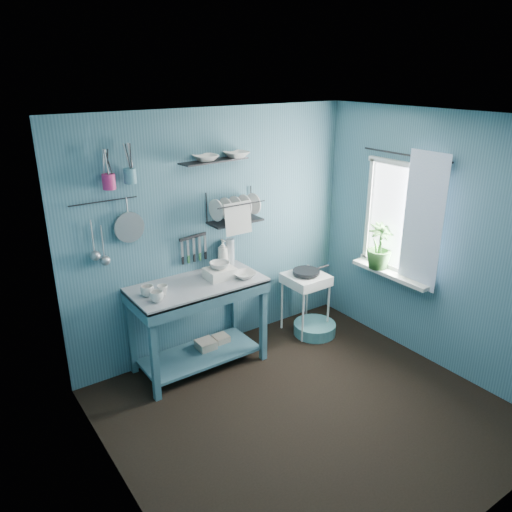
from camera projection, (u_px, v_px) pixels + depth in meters
floor at (307, 413)px, 4.38m from camera, size 3.20×3.20×0.00m
ceiling at (320, 119)px, 3.50m from camera, size 3.20×3.20×0.00m
wall_back at (216, 234)px, 5.09m from camera, size 3.20×0.00×3.20m
wall_front at (489, 371)px, 2.79m from camera, size 3.20×0.00×3.20m
wall_left at (116, 342)px, 3.08m from camera, size 0.00×3.00×3.00m
wall_right at (438, 244)px, 4.80m from camera, size 0.00×3.00×3.00m
work_counter at (199, 325)px, 4.93m from camera, size 1.30×0.67×0.91m
mug_left at (157, 297)px, 4.37m from camera, size 0.12×0.12×0.10m
mug_mid at (162, 290)px, 4.50m from camera, size 0.14×0.14×0.09m
mug_right at (147, 291)px, 4.48m from camera, size 0.17×0.17×0.10m
wash_tub at (220, 273)px, 4.87m from camera, size 0.28×0.22×0.10m
tub_bowl at (220, 265)px, 4.84m from camera, size 0.20×0.19×0.06m
soap_bottle at (223, 254)px, 5.09m from camera, size 0.12×0.12×0.30m
water_bottle at (230, 252)px, 5.16m from camera, size 0.09×0.09×0.28m
counter_bowl at (244, 275)px, 4.88m from camera, size 0.22×0.22×0.05m
hotplate_stand at (305, 303)px, 5.64m from camera, size 0.50×0.50×0.69m
frying_pan at (306, 272)px, 5.51m from camera, size 0.30×0.30×0.03m
knife_strip at (193, 237)px, 4.91m from camera, size 0.32×0.07×0.03m
dish_rack at (235, 207)px, 4.97m from camera, size 0.55×0.25×0.32m
upper_shelf at (214, 161)px, 4.71m from camera, size 0.71×0.25×0.01m
shelf_bowl_left at (206, 162)px, 4.66m from camera, size 0.26×0.26×0.06m
shelf_bowl_right at (236, 159)px, 4.85m from camera, size 0.24×0.24×0.06m
utensil_cup_magenta at (109, 182)px, 4.21m from camera, size 0.11×0.11×0.13m
utensil_cup_teal at (130, 176)px, 4.30m from camera, size 0.11×0.11×0.13m
colander at (129, 227)px, 4.47m from camera, size 0.28×0.03×0.28m
ladle_outer at (92, 237)px, 4.31m from camera, size 0.01×0.01×0.30m
ladle_inner at (102, 242)px, 4.37m from camera, size 0.01×0.01×0.30m
hook_rail at (103, 201)px, 4.28m from camera, size 0.60×0.01×0.01m
window_glass at (402, 219)px, 5.08m from camera, size 0.00×1.10×1.10m
windowsill at (391, 274)px, 5.24m from camera, size 0.16×0.95×0.04m
curtain at (423, 222)px, 4.80m from camera, size 0.00×1.35×1.35m
curtain_rod at (406, 155)px, 4.82m from camera, size 0.02×1.05×0.02m
potted_plant at (379, 246)px, 5.26m from camera, size 0.34×0.34×0.49m
storage_tin_large at (206, 350)px, 5.14m from camera, size 0.18×0.18×0.22m
storage_tin_small at (221, 344)px, 5.28m from camera, size 0.15×0.15×0.20m
floor_basin at (315, 328)px, 5.66m from camera, size 0.47×0.47×0.13m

